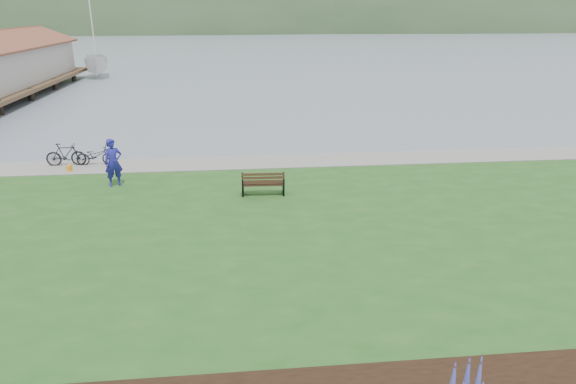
% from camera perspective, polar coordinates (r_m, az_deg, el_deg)
% --- Properties ---
extents(ground, '(600.00, 600.00, 0.00)m').
position_cam_1_polar(ground, '(17.34, -5.33, -4.46)').
color(ground, slate).
rests_on(ground, ground).
extents(lawn, '(34.00, 20.00, 0.40)m').
position_cam_1_polar(lawn, '(15.45, -5.23, -6.81)').
color(lawn, '#22511C').
rests_on(lawn, ground).
extents(shoreline_path, '(34.00, 2.20, 0.03)m').
position_cam_1_polar(shoreline_path, '(23.69, -5.62, 3.28)').
color(shoreline_path, gray).
rests_on(shoreline_path, lawn).
extents(far_hillside, '(580.00, 80.00, 38.00)m').
position_cam_1_polar(far_hillside, '(187.04, 0.23, 17.54)').
color(far_hillside, '#2D4B2A').
rests_on(far_hillside, ground).
extents(park_bench, '(1.62, 0.71, 0.98)m').
position_cam_1_polar(park_bench, '(19.30, -2.78, 0.99)').
color(park_bench, black).
rests_on(park_bench, lawn).
extents(person, '(0.97, 0.84, 2.24)m').
position_cam_1_polar(person, '(21.34, -18.88, 3.54)').
color(person, navy).
rests_on(person, lawn).
extents(bicycle_a, '(0.66, 1.72, 0.89)m').
position_cam_1_polar(bicycle_a, '(24.68, -20.59, 3.81)').
color(bicycle_a, black).
rests_on(bicycle_a, lawn).
extents(bicycle_b, '(0.53, 1.74, 1.05)m').
position_cam_1_polar(bicycle_b, '(25.02, -23.46, 3.83)').
color(bicycle_b, black).
rests_on(bicycle_b, lawn).
extents(sailboat, '(12.93, 13.08, 28.78)m').
position_cam_1_polar(sailboat, '(61.15, -20.31, 11.88)').
color(sailboat, silver).
rests_on(sailboat, ground).
extents(pannier, '(0.21, 0.28, 0.27)m').
position_cam_1_polar(pannier, '(24.21, -23.13, 2.42)').
color(pannier, orange).
rests_on(pannier, lawn).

